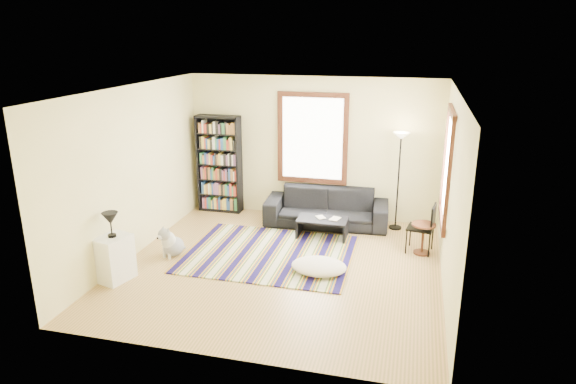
% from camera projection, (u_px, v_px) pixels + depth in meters
% --- Properties ---
extents(floor, '(5.00, 5.00, 0.10)m').
position_uv_depth(floor, '(280.00, 269.00, 8.25)').
color(floor, tan).
rests_on(floor, ground).
extents(ceiling, '(5.00, 5.00, 0.10)m').
position_uv_depth(ceiling, '(280.00, 86.00, 7.38)').
color(ceiling, white).
rests_on(ceiling, floor).
extents(wall_back, '(5.00, 0.10, 2.80)m').
position_uv_depth(wall_back, '(313.00, 148.00, 10.18)').
color(wall_back, '#F7EBA6').
rests_on(wall_back, floor).
extents(wall_front, '(5.00, 0.10, 2.80)m').
position_uv_depth(wall_front, '(218.00, 248.00, 5.46)').
color(wall_front, '#F7EBA6').
rests_on(wall_front, floor).
extents(wall_left, '(0.10, 5.00, 2.80)m').
position_uv_depth(wall_left, '(130.00, 172.00, 8.41)').
color(wall_left, '#F7EBA6').
rests_on(wall_left, floor).
extents(wall_right, '(0.10, 5.00, 2.80)m').
position_uv_depth(wall_right, '(455.00, 195.00, 7.23)').
color(wall_right, '#F7EBA6').
rests_on(wall_right, floor).
extents(window_back, '(1.20, 0.06, 1.60)m').
position_uv_depth(window_back, '(312.00, 138.00, 10.05)').
color(window_back, white).
rests_on(window_back, wall_back).
extents(window_right, '(0.06, 1.20, 1.60)m').
position_uv_depth(window_right, '(447.00, 167.00, 7.93)').
color(window_right, white).
rests_on(window_right, wall_right).
extents(rug, '(2.77, 2.22, 0.02)m').
position_uv_depth(rug, '(270.00, 254.00, 8.69)').
color(rug, '#130D44').
rests_on(rug, floor).
extents(sofa, '(1.07, 2.41, 0.69)m').
position_uv_depth(sofa, '(327.00, 207.00, 9.94)').
color(sofa, black).
rests_on(sofa, floor).
extents(bookshelf, '(0.90, 0.30, 2.00)m').
position_uv_depth(bookshelf, '(219.00, 164.00, 10.53)').
color(bookshelf, black).
rests_on(bookshelf, floor).
extents(coffee_table, '(1.02, 0.79, 0.36)m').
position_uv_depth(coffee_table, '(322.00, 228.00, 9.35)').
color(coffee_table, black).
rests_on(coffee_table, floor).
extents(book_a, '(0.24, 0.22, 0.02)m').
position_uv_depth(book_a, '(317.00, 218.00, 9.32)').
color(book_a, beige).
rests_on(book_a, coffee_table).
extents(book_b, '(0.22, 0.26, 0.02)m').
position_uv_depth(book_b, '(331.00, 218.00, 9.30)').
color(book_b, beige).
rests_on(book_b, coffee_table).
extents(floor_cushion, '(1.01, 0.86, 0.22)m').
position_uv_depth(floor_cushion, '(319.00, 266.00, 7.99)').
color(floor_cushion, white).
rests_on(floor_cushion, floor).
extents(floor_lamp, '(0.31, 0.31, 1.86)m').
position_uv_depth(floor_lamp, '(398.00, 182.00, 9.55)').
color(floor_lamp, black).
rests_on(floor_lamp, floor).
extents(side_table, '(0.52, 0.52, 0.54)m').
position_uv_depth(side_table, '(423.00, 239.00, 8.64)').
color(side_table, '#481C12').
rests_on(side_table, floor).
extents(folding_chair, '(0.48, 0.46, 0.86)m').
position_uv_depth(folding_chair, '(420.00, 228.00, 8.67)').
color(folding_chair, black).
rests_on(folding_chair, floor).
extents(white_cabinet, '(0.50, 0.58, 0.70)m').
position_uv_depth(white_cabinet, '(115.00, 258.00, 7.70)').
color(white_cabinet, white).
rests_on(white_cabinet, floor).
extents(table_lamp, '(0.30, 0.30, 0.38)m').
position_uv_depth(table_lamp, '(111.00, 225.00, 7.54)').
color(table_lamp, black).
rests_on(table_lamp, white_cabinet).
extents(dog, '(0.54, 0.63, 0.53)m').
position_uv_depth(dog, '(173.00, 240.00, 8.58)').
color(dog, '#B1B1B1').
rests_on(dog, floor).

